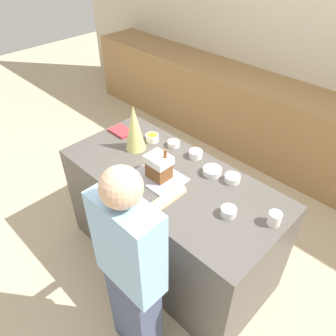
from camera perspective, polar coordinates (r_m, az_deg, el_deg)
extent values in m
plane|color=#C6B28E|center=(3.00, 0.33, -14.78)|extent=(12.00, 12.00, 0.00)
cube|color=beige|center=(3.87, 25.23, 18.46)|extent=(8.00, 0.05, 2.60)
cube|color=#9E7547|center=(3.92, 20.03, 6.18)|extent=(6.00, 0.60, 0.92)
cube|color=#514C47|center=(2.65, 0.36, -8.92)|extent=(1.69, 0.80, 0.91)
cube|color=#9E9EA8|center=(2.33, -1.57, -1.56)|extent=(0.36, 0.27, 0.01)
cube|color=brown|center=(2.29, -1.60, -0.32)|extent=(0.15, 0.13, 0.12)
cube|color=white|center=(2.23, -1.64, 1.46)|extent=(0.17, 0.14, 0.06)
cylinder|color=brown|center=(2.18, -0.49, 2.49)|extent=(0.02, 0.02, 0.06)
cone|color=#DBD675|center=(2.53, -5.88, 7.00)|extent=(0.16, 0.16, 0.38)
cylinder|color=silver|center=(2.08, 10.50, -7.48)|extent=(0.10, 0.10, 0.05)
cylinder|color=pink|center=(2.07, 10.56, -7.08)|extent=(0.08, 0.08, 0.01)
cylinder|color=silver|center=(2.37, 7.69, -0.54)|extent=(0.14, 0.14, 0.05)
cylinder|color=red|center=(2.36, 7.72, -0.21)|extent=(0.11, 0.11, 0.01)
cylinder|color=white|center=(2.63, 0.99, 4.27)|extent=(0.10, 0.10, 0.04)
cylinder|color=brown|center=(2.62, 0.99, 4.56)|extent=(0.08, 0.08, 0.01)
cylinder|color=white|center=(2.33, 11.14, -1.79)|extent=(0.11, 0.11, 0.05)
cylinder|color=white|center=(2.32, 11.19, -1.44)|extent=(0.09, 0.09, 0.01)
cylinder|color=white|center=(2.70, -2.77, 5.30)|extent=(0.11, 0.11, 0.05)
cylinder|color=orange|center=(2.68, -2.79, 5.67)|extent=(0.09, 0.09, 0.01)
cylinder|color=white|center=(2.51, 4.83, 2.47)|extent=(0.10, 0.10, 0.05)
cylinder|color=brown|center=(2.50, 4.85, 2.85)|extent=(0.09, 0.09, 0.01)
cube|color=#B23338|center=(2.84, -8.14, 6.38)|extent=(0.20, 0.14, 0.02)
cylinder|color=white|center=(2.08, 18.05, -8.37)|extent=(0.08, 0.08, 0.09)
cube|color=#424C6B|center=(2.31, -5.61, -23.60)|extent=(0.31, 0.17, 0.75)
cube|color=#8CB7E0|center=(1.74, -6.99, -13.17)|extent=(0.41, 0.18, 0.59)
sphere|color=#DBAD89|center=(1.45, -8.19, -3.36)|extent=(0.20, 0.20, 0.20)
cylinder|color=#DBAD89|center=(1.73, -2.13, -6.80)|extent=(0.07, 0.41, 0.07)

